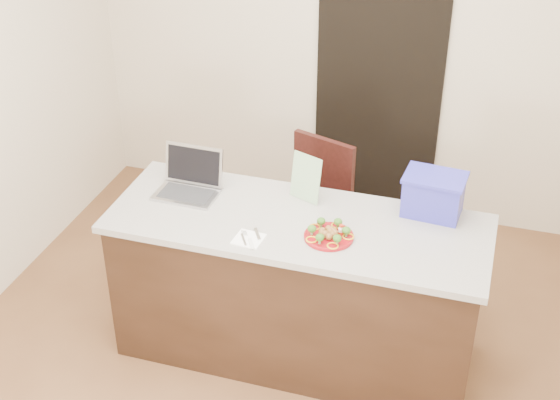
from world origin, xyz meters
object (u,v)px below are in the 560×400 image
(yogurt_bottle, at_px, (341,232))
(chair, at_px, (319,205))
(laptop, at_px, (190,180))
(blue_box, at_px, (433,194))
(plate, at_px, (329,236))
(island, at_px, (297,288))
(napkin, at_px, (249,239))

(yogurt_bottle, relative_size, chair, 0.07)
(laptop, xyz_separation_m, blue_box, (1.35, 0.16, 0.05))
(plate, relative_size, blue_box, 0.76)
(island, height_order, laptop, laptop)
(island, distance_m, blue_box, 0.93)
(island, bearing_deg, laptop, 169.16)
(napkin, xyz_separation_m, yogurt_bottle, (0.45, 0.17, 0.03))
(napkin, bearing_deg, laptop, 142.03)
(laptop, height_order, blue_box, laptop)
(blue_box, bearing_deg, island, -152.32)
(plate, height_order, blue_box, blue_box)
(napkin, distance_m, laptop, 0.61)
(laptop, relative_size, blue_box, 1.03)
(napkin, distance_m, blue_box, 1.03)
(yogurt_bottle, height_order, chair, yogurt_bottle)
(island, relative_size, plate, 7.92)
(plate, distance_m, blue_box, 0.63)
(yogurt_bottle, bearing_deg, napkin, -159.14)
(yogurt_bottle, distance_m, chair, 0.97)
(plate, bearing_deg, chair, 107.50)
(island, bearing_deg, blue_box, 23.24)
(plate, bearing_deg, laptop, 164.80)
(napkin, distance_m, yogurt_bottle, 0.48)
(napkin, bearing_deg, yogurt_bottle, 20.86)
(plate, distance_m, napkin, 0.42)
(napkin, height_order, chair, chair)
(plate, distance_m, laptop, 0.91)
(island, height_order, blue_box, blue_box)
(napkin, xyz_separation_m, chair, (0.12, 0.99, -0.36))
(yogurt_bottle, distance_m, blue_box, 0.56)
(island, bearing_deg, plate, -28.50)
(yogurt_bottle, relative_size, laptop, 0.19)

